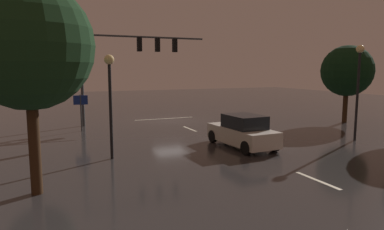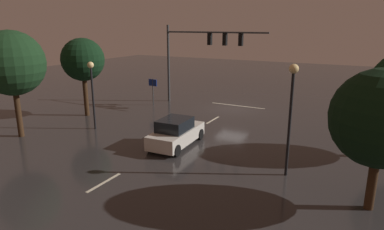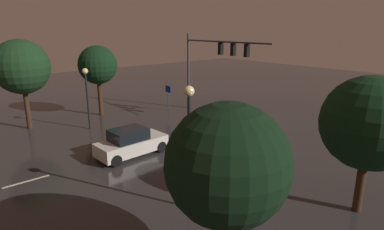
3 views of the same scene
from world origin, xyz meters
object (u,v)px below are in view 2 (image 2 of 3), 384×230
tree_left_near (382,119)px  street_lamp_right_kerb (92,82)px  route_sign (153,86)px  tree_right_near (12,63)px  street_lamp_left_kerb (291,100)px  traffic_signal_assembly (201,48)px  tree_right_far (83,60)px  car_approaching (176,133)px

tree_left_near → street_lamp_right_kerb: bearing=-9.6°
route_sign → tree_right_near: size_ratio=0.35×
street_lamp_left_kerb → route_sign: street_lamp_left_kerb is taller
traffic_signal_assembly → route_sign: traffic_signal_assembly is taller
traffic_signal_assembly → tree_left_near: 19.09m
route_sign → tree_right_far: size_ratio=0.39×
route_sign → tree_left_near: (-17.68, 10.81, 1.97)m
street_lamp_right_kerb → route_sign: size_ratio=1.94×
tree_left_near → tree_right_near: bearing=1.8°
street_lamp_left_kerb → route_sign: (14.06, -9.24, -2.00)m
traffic_signal_assembly → route_sign: bearing=30.0°
traffic_signal_assembly → street_lamp_left_kerb: 15.44m
street_lamp_right_kerb → tree_right_near: 4.89m
street_lamp_right_kerb → tree_left_near: size_ratio=0.84×
car_approaching → tree_left_near: 11.15m
car_approaching → street_lamp_left_kerb: (-6.81, 1.08, 2.93)m
tree_right_far → route_sign: bearing=-115.6°
traffic_signal_assembly → tree_right_far: size_ratio=1.55×
traffic_signal_assembly → tree_right_far: (6.38, 7.66, -0.70)m
traffic_signal_assembly → route_sign: (3.74, 2.16, -3.39)m
car_approaching → tree_left_near: size_ratio=0.79×
route_sign → tree_right_far: (2.64, 5.50, 2.68)m
tree_right_near → car_approaching: bearing=-161.4°
street_lamp_left_kerb → street_lamp_right_kerb: (13.53, -1.32, -0.43)m
traffic_signal_assembly → tree_left_near: bearing=137.1°
traffic_signal_assembly → car_approaching: 11.72m
street_lamp_right_kerb → tree_left_near: (-17.15, 2.89, 0.39)m
traffic_signal_assembly → tree_right_near: size_ratio=1.39×
traffic_signal_assembly → tree_right_far: bearing=50.2°
car_approaching → tree_right_near: (9.78, 3.29, 3.94)m
car_approaching → route_sign: bearing=-48.4°
street_lamp_left_kerb → tree_left_near: 3.95m
street_lamp_right_kerb → tree_right_near: (3.06, 3.52, 1.44)m
car_approaching → tree_right_near: bearing=18.6°
street_lamp_right_kerb → tree_left_near: tree_left_near is taller
car_approaching → tree_left_near: tree_left_near is taller
car_approaching → tree_right_far: (9.89, -2.66, 3.62)m
traffic_signal_assembly → street_lamp_left_kerb: size_ratio=1.76×
tree_right_near → tree_right_far: 5.96m
route_sign → tree_right_far: bearing=64.4°
tree_left_near → tree_right_far: tree_right_far is taller
car_approaching → street_lamp_left_kerb: size_ratio=0.83×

